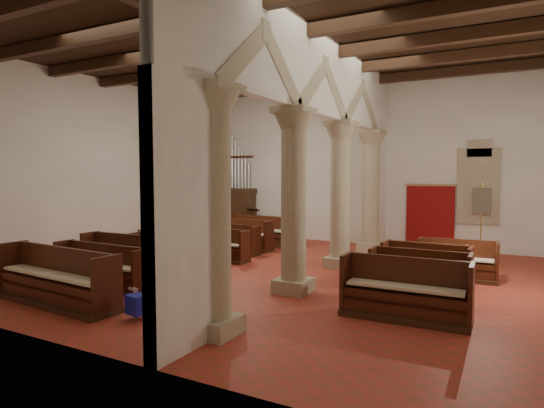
{
  "coord_description": "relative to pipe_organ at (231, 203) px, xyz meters",
  "views": [
    {
      "loc": [
        6.11,
        -10.5,
        2.67
      ],
      "look_at": [
        0.18,
        0.5,
        1.8
      ],
      "focal_mm": 30.0,
      "sensor_mm": 36.0,
      "label": 1
    }
  ],
  "objects": [
    {
      "name": "window_back",
      "position": [
        9.5,
        0.48,
        0.83
      ],
      "size": [
        1.0,
        0.03,
        2.2
      ],
      "primitive_type": "cube",
      "color": "#347656",
      "rests_on": "wall_back"
    },
    {
      "name": "aisle_pew_3",
      "position": [
        8.78,
        -4.85,
        -1.04
      ],
      "size": [
        1.85,
        0.75,
        0.99
      ],
      "rotation": [
        0.0,
        0.0,
        0.05
      ],
      "color": "#3C2213",
      "rests_on": "floor"
    },
    {
      "name": "nave_pew_3",
      "position": [
        2.5,
        -6.7,
        -1.04
      ],
      "size": [
        2.56,
        0.72,
        0.99
      ],
      "rotation": [
        0.0,
        0.0,
        0.02
      ],
      "color": "#3C2213",
      "rests_on": "floor"
    },
    {
      "name": "nave_pew_4",
      "position": [
        2.03,
        -5.73,
        -1.06
      ],
      "size": [
        2.77,
        0.71,
        0.95
      ],
      "rotation": [
        0.0,
        0.0,
        0.03
      ],
      "color": "#3C2213",
      "rests_on": "floor"
    },
    {
      "name": "hymnal_box_a",
      "position": [
        4.61,
        -10.04,
        -1.1
      ],
      "size": [
        0.4,
        0.35,
        0.35
      ],
      "primitive_type": "cube",
      "rotation": [
        0.0,
        0.0,
        -0.2
      ],
      "color": "#161C9B",
      "rests_on": "floor"
    },
    {
      "name": "nave_pew_8",
      "position": [
        2.35,
        -1.64,
        -1.02
      ],
      "size": [
        2.71,
        0.78,
        1.06
      ],
      "rotation": [
        0.0,
        0.0,
        -0.03
      ],
      "color": "#3C2213",
      "rests_on": "floor"
    },
    {
      "name": "wall_front",
      "position": [
        4.5,
        -11.5,
        1.63
      ],
      "size": [
        14.0,
        0.02,
        6.0
      ],
      "primitive_type": "cube",
      "color": "white",
      "rests_on": "floor"
    },
    {
      "name": "wall_back",
      "position": [
        4.5,
        0.5,
        1.63
      ],
      "size": [
        14.0,
        0.02,
        6.0
      ],
      "primitive_type": "cube",
      "color": "white",
      "rests_on": "floor"
    },
    {
      "name": "aisle_pew_4",
      "position": [
        9.38,
        -3.96,
        -1.04
      ],
      "size": [
        1.89,
        0.74,
        0.99
      ],
      "rotation": [
        0.0,
        0.0,
        0.04
      ],
      "color": "#3C2213",
      "rests_on": "floor"
    },
    {
      "name": "aisle_pew_0",
      "position": [
        8.89,
        -7.72,
        -1.0
      ],
      "size": [
        2.3,
        0.79,
        1.12
      ],
      "rotation": [
        0.0,
        0.0,
        0.02
      ],
      "color": "#3C2213",
      "rests_on": "floor"
    },
    {
      "name": "floor",
      "position": [
        4.5,
        -5.5,
        -1.37
      ],
      "size": [
        14.0,
        14.0,
        0.0
      ],
      "primitive_type": "plane",
      "color": "#A12C23",
      "rests_on": "ground"
    },
    {
      "name": "dossal_curtain",
      "position": [
        8.0,
        0.42,
        -0.21
      ],
      "size": [
        1.8,
        0.07,
        2.17
      ],
      "color": "maroon",
      "rests_on": "floor"
    },
    {
      "name": "pipe_organ",
      "position": [
        0.0,
        0.0,
        0.0
      ],
      "size": [
        2.1,
        0.85,
        4.4
      ],
      "color": "#3C2213",
      "rests_on": "floor"
    },
    {
      "name": "ceiling",
      "position": [
        4.5,
        -5.5,
        4.63
      ],
      "size": [
        14.0,
        14.0,
        0.0
      ],
      "primitive_type": "plane",
      "rotation": [
        3.14,
        0.0,
        0.0
      ],
      "color": "black",
      "rests_on": "wall_back"
    },
    {
      "name": "aisle_pew_2",
      "position": [
        8.89,
        -5.57,
        -1.01
      ],
      "size": [
        1.93,
        0.8,
        1.08
      ],
      "rotation": [
        0.0,
        0.0,
        -0.04
      ],
      "color": "#3C2213",
      "rests_on": "floor"
    },
    {
      "name": "wall_left",
      "position": [
        -2.5,
        -5.5,
        1.63
      ],
      "size": [
        0.02,
        12.0,
        6.0
      ],
      "primitive_type": "cube",
      "color": "white",
      "rests_on": "floor"
    },
    {
      "name": "nave_pew_6",
      "position": [
        1.92,
        -3.57,
        -1.06
      ],
      "size": [
        2.99,
        0.79,
        0.96
      ],
      "rotation": [
        0.0,
        0.0,
        -0.05
      ],
      "color": "#3C2213",
      "rests_on": "floor"
    },
    {
      "name": "tube_heater_b",
      "position": [
        3.04,
        -8.83,
        -1.21
      ],
      "size": [
        1.05,
        0.43,
        0.11
      ],
      "primitive_type": "cylinder",
      "rotation": [
        0.0,
        1.57,
        -0.32
      ],
      "color": "silver",
      "rests_on": "floor"
    },
    {
      "name": "nave_pew_7",
      "position": [
        1.94,
        -2.76,
        -1.03
      ],
      "size": [
        2.94,
        0.76,
        1.04
      ],
      "rotation": [
        0.0,
        0.0,
        -0.02
      ],
      "color": "#3C2213",
      "rests_on": "floor"
    },
    {
      "name": "nave_pew_5",
      "position": [
        2.19,
        -4.78,
        -1.06
      ],
      "size": [
        3.01,
        0.65,
        0.96
      ],
      "rotation": [
        0.0,
        0.0,
        -0.0
      ],
      "color": "#3C2213",
      "rests_on": "floor"
    },
    {
      "name": "hymnal_box_c",
      "position": [
        3.36,
        -5.74,
        -1.11
      ],
      "size": [
        0.35,
        0.3,
        0.33
      ],
      "primitive_type": "cube",
      "rotation": [
        0.0,
        0.0,
        -0.1
      ],
      "color": "#16339C",
      "rests_on": "floor"
    },
    {
      "name": "hymnal_box_b",
      "position": [
        4.09,
        -8.93,
        -1.12
      ],
      "size": [
        0.37,
        0.35,
        0.3
      ],
      "primitive_type": "cube",
      "rotation": [
        0.0,
        0.0,
        0.43
      ],
      "color": "#161A98",
      "rests_on": "floor"
    },
    {
      "name": "nave_pew_1",
      "position": [
        2.11,
        -8.69,
        -1.05
      ],
      "size": [
        2.74,
        0.74,
        0.99
      ],
      "rotation": [
        0.0,
        0.0,
        -0.03
      ],
      "color": "#3C2213",
      "rests_on": "floor"
    },
    {
      "name": "nave_pew_2",
      "position": [
        2.28,
        -7.69,
        -1.02
      ],
      "size": [
        3.36,
        0.83,
        1.08
      ],
      "rotation": [
        0.0,
        0.0,
        0.03
      ],
      "color": "#3C2213",
      "rests_on": "floor"
    },
    {
      "name": "arcade",
      "position": [
        6.3,
        -5.5,
        2.19
      ],
      "size": [
        0.9,
        11.9,
        6.0
      ],
      "color": "tan",
      "rests_on": "floor"
    },
    {
      "name": "nave_pew_0",
      "position": [
        2.47,
        -10.12,
        -0.99
      ],
      "size": [
        3.28,
        0.98,
        1.14
      ],
      "rotation": [
        0.0,
        0.0,
        -0.07
      ],
      "color": "#3C2213",
      "rests_on": "floor"
    },
    {
      "name": "processional_banner",
      "position": [
        9.66,
        -0.08,
        -0.58
      ],
      "size": [
        0.54,
        0.68,
        2.35
      ],
      "rotation": [
        0.0,
        0.0,
        -0.11
      ],
      "color": "#3C2213",
      "rests_on": "floor"
    },
    {
      "name": "lectern",
      "position": [
        1.1,
        -0.01,
        -0.85
      ],
      "size": [
        0.52,
        0.53,
        1.26
      ],
      "rotation": [
        0.0,
        0.0,
        -0.04
      ],
      "color": "#3D2813",
      "rests_on": "floor"
    },
    {
      "name": "ceiling_beams",
      "position": [
        4.5,
        -5.5,
        4.45
      ],
      "size": [
        13.8,
        11.8,
        0.3
      ],
      "primitive_type": null,
      "color": "#3C2213",
      "rests_on": "wall_back"
    },
    {
      "name": "aisle_pew_1",
      "position": [
        8.93,
        -6.58,
        -1.0
      ],
      "size": [
        1.98,
        0.75,
        1.09
      ],
      "rotation": [
        0.0,
        0.0,
        0.01
      ],
      "color": "#3C2213",
      "rests_on": "floor"
    },
    {
      "name": "tube_heater_a",
      "position": [
        3.19,
        -9.69,
        -1.21
      ],
      "size": [
        0.96,
        0.15,
        0.1
      ],
      "primitive_type": "cylinder",
      "rotation": [
        0.0,
        1.57,
        -0.05
      ],
      "color": "white",
      "rests_on": "floor"
    }
  ]
}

